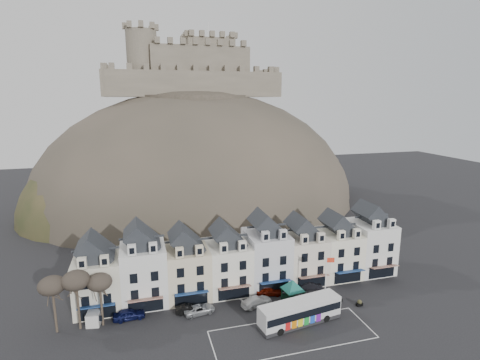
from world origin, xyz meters
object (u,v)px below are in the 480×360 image
Objects in this scene: car_white at (257,301)px; car_maroon at (269,291)px; bus_shelter at (293,285)px; flagpole at (326,279)px; bus at (300,311)px; white_van at (95,314)px; red_buoy at (326,299)px; car_charcoal at (311,285)px; car_silver at (199,309)px; car_navy at (129,314)px; car_black at (189,309)px.

car_maroon is at bearing -64.45° from car_white.
bus_shelter is 0.69× the size of flagpole.
bus reaches higher than car_maroon.
car_maroon is at bearing 7.92° from white_van.
car_white is (-10.40, 2.80, -0.30)m from red_buoy.
white_van is at bearing 68.68° from car_white.
car_charcoal is at bearing 46.53° from bus.
car_charcoal is (34.10, 0.00, -0.29)m from white_van.
bus is 8.82m from car_maroon.
white_van reaches higher than car_silver.
red_buoy is 19.56m from car_silver.
bus_shelter is 6.17m from car_white.
flagpole reaches higher than car_maroon.
bus_shelter reaches higher than car_maroon.
bus_shelter is 5.45m from flagpole.
white_van reaches higher than car_maroon.
car_charcoal is at bearing -92.72° from car_silver.
car_maroon is (-6.97, 6.02, -4.18)m from flagpole.
car_white is (23.70, -2.50, -0.20)m from white_van.
white_van is at bearing 171.16° from red_buoy.
red_buoy reaches higher than car_maroon.
bus_shelter is 24.97m from car_navy.
car_maroon is (26.59, 0.00, -0.23)m from white_van.
white_van is 1.10× the size of car_charcoal.
bus_shelter is at bearing 2.02° from white_van.
car_black is 1.02× the size of car_charcoal.
flagpole is at bearing -2.26° from white_van.
flagpole is 1.98× the size of white_van.
bus_shelter reaches higher than car_navy.
flagpole is (4.12, -2.98, 1.96)m from bus_shelter.
car_silver is (14.79, -2.24, -0.29)m from white_van.
flagpole is 1.84× the size of car_silver.
car_white is (8.92, -0.26, 0.09)m from car_silver.
bus is 1.48× the size of flagpole.
white_van is 13.43m from car_black.
red_buoy is at bearing -120.37° from car_white.
bus_shelter reaches higher than bus.
bus_shelter is 1.26× the size of car_silver.
car_silver is (10.12, -1.26, -0.12)m from car_navy.
flagpole is at bearing -119.08° from car_maroon.
flagpole is at bearing -174.32° from car_charcoal.
car_white is at bearing 164.92° from red_buoy.
car_black is at bearing 105.80° from car_charcoal.
bus is 2.92× the size of white_van.
car_navy is at bearing 153.24° from bus.
white_van is 0.94× the size of car_navy.
car_charcoal is (0.54, 6.02, -4.24)m from flagpole.
flagpole is 19.62m from car_silver.
car_black is 0.86× the size of car_silver.
car_white is at bearing 142.60° from car_maroon.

